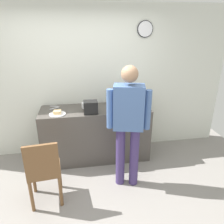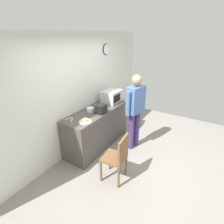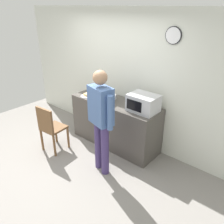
{
  "view_description": "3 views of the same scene",
  "coord_description": "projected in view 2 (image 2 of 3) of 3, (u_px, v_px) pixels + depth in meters",
  "views": [
    {
      "loc": [
        -0.03,
        -2.11,
        2.18
      ],
      "look_at": [
        0.45,
        0.82,
        1.02
      ],
      "focal_mm": 33.84,
      "sensor_mm": 36.0,
      "label": 1
    },
    {
      "loc": [
        -2.77,
        -1.06,
        2.55
      ],
      "look_at": [
        0.32,
        0.87,
        0.93
      ],
      "focal_mm": 28.36,
      "sensor_mm": 36.0,
      "label": 2
    },
    {
      "loc": [
        2.83,
        -1.86,
        2.61
      ],
      "look_at": [
        0.41,
        0.92,
        0.87
      ],
      "focal_mm": 36.58,
      "sensor_mm": 36.0,
      "label": 3
    }
  ],
  "objects": [
    {
      "name": "wooden_chair",
      "position": [
        118.0,
        156.0,
        3.18
      ],
      "size": [
        0.44,
        0.44,
        0.94
      ],
      "color": "brown",
      "rests_on": "ground_plane"
    },
    {
      "name": "fork_utensil",
      "position": [
        72.0,
        120.0,
        3.61
      ],
      "size": [
        0.15,
        0.11,
        0.01
      ],
      "primitive_type": "cube",
      "rotation": [
        0.0,
        0.0,
        0.59
      ],
      "color": "silver",
      "rests_on": "kitchen_counter"
    },
    {
      "name": "sandwich_plate",
      "position": [
        85.0,
        121.0,
        3.53
      ],
      "size": [
        0.25,
        0.25,
        0.07
      ],
      "color": "white",
      "rests_on": "kitchen_counter"
    },
    {
      "name": "back_wall",
      "position": [
        76.0,
        95.0,
        3.94
      ],
      "size": [
        5.4,
        0.13,
        2.6
      ],
      "color": "silver",
      "rests_on": "ground_plane"
    },
    {
      "name": "ground_plane",
      "position": [
        139.0,
        167.0,
        3.7
      ],
      "size": [
        6.0,
        6.0,
        0.0
      ],
      "primitive_type": "plane",
      "color": "gray"
    },
    {
      "name": "spoon_utensil",
      "position": [
        68.0,
        119.0,
        3.66
      ],
      "size": [
        0.17,
        0.07,
        0.01
      ],
      "primitive_type": "cube",
      "rotation": [
        0.0,
        0.0,
        2.86
      ],
      "color": "silver",
      "rests_on": "kitchen_counter"
    },
    {
      "name": "toaster",
      "position": [
        101.0,
        109.0,
        3.89
      ],
      "size": [
        0.22,
        0.18,
        0.2
      ],
      "primitive_type": "cube",
      "color": "black",
      "rests_on": "kitchen_counter"
    },
    {
      "name": "microwave",
      "position": [
        112.0,
        96.0,
        4.51
      ],
      "size": [
        0.5,
        0.39,
        0.3
      ],
      "color": "silver",
      "rests_on": "kitchen_counter"
    },
    {
      "name": "kitchen_counter",
      "position": [
        97.0,
        128.0,
        4.27
      ],
      "size": [
        1.83,
        0.62,
        0.93
      ],
      "primitive_type": "cube",
      "color": "#4C4742",
      "rests_on": "ground_plane"
    },
    {
      "name": "salad_bowl",
      "position": [
        90.0,
        110.0,
        3.99
      ],
      "size": [
        0.17,
        0.17,
        0.09
      ],
      "primitive_type": "cylinder",
      "color": "white",
      "rests_on": "kitchen_counter"
    },
    {
      "name": "person_standing",
      "position": [
        135.0,
        107.0,
        3.95
      ],
      "size": [
        0.58,
        0.33,
        1.77
      ],
      "color": "#3F3065",
      "rests_on": "ground_plane"
    }
  ]
}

